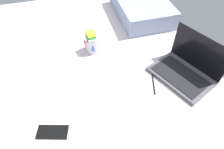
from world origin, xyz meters
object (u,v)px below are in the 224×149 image
object	(u,v)px
snack_cup	(92,43)
pillow	(141,7)
cell_phone	(53,132)
laptop	(186,69)

from	to	relation	value
snack_cup	pillow	size ratio (longest dim) A/B	0.28
cell_phone	snack_cup	bearing A→B (deg)	-14.11
laptop	snack_cup	xyz separation A→B (cm)	(-34.43, -46.11, 1.84)
pillow	cell_phone	bearing A→B (deg)	-41.93
cell_phone	pillow	size ratio (longest dim) A/B	0.27
cell_phone	pillow	xyz separation A→B (cm)	(-81.98, 73.64, 6.10)
pillow	laptop	bearing A→B (deg)	1.69
cell_phone	pillow	world-z (taller)	pillow
laptop	pillow	xyz separation A→B (cm)	(-65.54, -1.94, 2.09)
laptop	pillow	size ratio (longest dim) A/B	0.76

